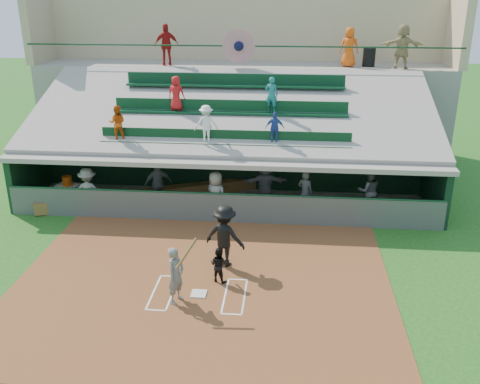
# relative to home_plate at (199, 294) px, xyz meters

# --- Properties ---
(ground) EXTENTS (100.00, 100.00, 0.00)m
(ground) POSITION_rel_home_plate_xyz_m (0.00, 0.00, -0.04)
(ground) COLOR #1E5518
(ground) RESTS_ON ground
(dirt_slab) EXTENTS (11.00, 9.00, 0.02)m
(dirt_slab) POSITION_rel_home_plate_xyz_m (0.00, 0.50, -0.03)
(dirt_slab) COLOR brown
(dirt_slab) RESTS_ON ground
(home_plate) EXTENTS (0.43, 0.43, 0.03)m
(home_plate) POSITION_rel_home_plate_xyz_m (0.00, 0.00, 0.00)
(home_plate) COLOR silver
(home_plate) RESTS_ON dirt_slab
(batters_box_chalk) EXTENTS (2.65, 1.85, 0.01)m
(batters_box_chalk) POSITION_rel_home_plate_xyz_m (0.00, 0.00, -0.01)
(batters_box_chalk) COLOR white
(batters_box_chalk) RESTS_ON dirt_slab
(dugout_floor) EXTENTS (16.00, 3.50, 0.04)m
(dugout_floor) POSITION_rel_home_plate_xyz_m (0.00, 6.75, -0.02)
(dugout_floor) COLOR gray
(dugout_floor) RESTS_ON ground
(concourse_slab) EXTENTS (20.00, 3.00, 4.60)m
(concourse_slab) POSITION_rel_home_plate_xyz_m (0.00, 13.50, 2.26)
(concourse_slab) COLOR gray
(concourse_slab) RESTS_ON ground
(grandstand) EXTENTS (20.40, 10.40, 7.80)m
(grandstand) POSITION_rel_home_plate_xyz_m (-0.01, 10.51, 2.23)
(grandstand) COLOR #535953
(grandstand) RESTS_ON ground
(batter_at_plate) EXTENTS (0.92, 0.77, 1.95)m
(batter_at_plate) POSITION_rel_home_plate_xyz_m (-0.53, -0.41, 0.82)
(batter_at_plate) COLOR #5B5D58
(batter_at_plate) RESTS_ON dirt_slab
(catcher) EXTENTS (0.63, 0.57, 1.08)m
(catcher) POSITION_rel_home_plate_xyz_m (0.47, 0.78, 0.52)
(catcher) COLOR black
(catcher) RESTS_ON dirt_slab
(home_umpire) EXTENTS (1.44, 1.09, 1.98)m
(home_umpire) POSITION_rel_home_plate_xyz_m (0.54, 1.78, 0.97)
(home_umpire) COLOR black
(home_umpire) RESTS_ON dirt_slab
(dugout_bench) EXTENTS (14.38, 6.73, 0.47)m
(dugout_bench) POSITION_rel_home_plate_xyz_m (-0.05, 8.13, 0.24)
(dugout_bench) COLOR olive
(dugout_bench) RESTS_ON dugout_floor
(white_table) EXTENTS (0.98, 0.82, 0.75)m
(white_table) POSITION_rel_home_plate_xyz_m (-6.29, 6.26, 0.38)
(white_table) COLOR white
(white_table) RESTS_ON dugout_floor
(water_cooler) EXTENTS (0.37, 0.37, 0.37)m
(water_cooler) POSITION_rel_home_plate_xyz_m (-6.26, 6.20, 0.94)
(water_cooler) COLOR #D74E0C
(water_cooler) RESTS_ON white_table
(dugout_player_a) EXTENTS (1.27, 0.86, 1.81)m
(dugout_player_a) POSITION_rel_home_plate_xyz_m (-5.05, 5.23, 0.91)
(dugout_player_a) COLOR #5E615B
(dugout_player_a) RESTS_ON dugout_floor
(dugout_player_b) EXTENTS (1.16, 0.88, 1.83)m
(dugout_player_b) POSITION_rel_home_plate_xyz_m (-2.62, 6.26, 0.92)
(dugout_player_b) COLOR #565954
(dugout_player_b) RESTS_ON dugout_floor
(dugout_player_c) EXTENTS (1.06, 0.95, 1.83)m
(dugout_player_c) POSITION_rel_home_plate_xyz_m (-0.21, 5.25, 0.92)
(dugout_player_c) COLOR #61645E
(dugout_player_c) RESTS_ON dugout_floor
(dugout_player_d) EXTENTS (1.82, 0.82, 1.89)m
(dugout_player_d) POSITION_rel_home_plate_xyz_m (1.54, 6.58, 0.95)
(dugout_player_d) COLOR #5E625C
(dugout_player_d) RESTS_ON dugout_floor
(dugout_player_e) EXTENTS (0.70, 0.59, 1.64)m
(dugout_player_e) POSITION_rel_home_plate_xyz_m (3.08, 6.15, 0.82)
(dugout_player_e) COLOR #545752
(dugout_player_e) RESTS_ON dugout_floor
(dugout_player_f) EXTENTS (0.92, 0.75, 1.76)m
(dugout_player_f) POSITION_rel_home_plate_xyz_m (5.47, 6.34, 0.88)
(dugout_player_f) COLOR #595B56
(dugout_player_f) RESTS_ON dugout_floor
(trash_bin) EXTENTS (0.58, 0.58, 0.86)m
(trash_bin) POSITION_rel_home_plate_xyz_m (6.01, 13.14, 5.00)
(trash_bin) COLOR black
(trash_bin) RESTS_ON concourse_slab
(concourse_staff_a) EXTENTS (1.21, 0.78, 1.91)m
(concourse_staff_a) POSITION_rel_home_plate_xyz_m (-3.48, 12.65, 5.52)
(concourse_staff_a) COLOR #A01412
(concourse_staff_a) RESTS_ON concourse_slab
(concourse_staff_b) EXTENTS (0.96, 0.71, 1.80)m
(concourse_staff_b) POSITION_rel_home_plate_xyz_m (5.05, 12.99, 5.46)
(concourse_staff_b) COLOR #E5500D
(concourse_staff_b) RESTS_ON concourse_slab
(concourse_staff_c) EXTENTS (1.88, 0.78, 1.97)m
(concourse_staff_c) POSITION_rel_home_plate_xyz_m (7.39, 12.67, 5.55)
(concourse_staff_c) COLOR tan
(concourse_staff_c) RESTS_ON concourse_slab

